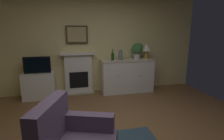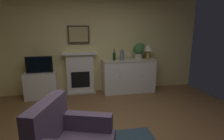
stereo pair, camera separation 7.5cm
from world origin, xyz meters
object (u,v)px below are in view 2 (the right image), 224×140
fireplace_unit (80,73)px  table_lamp (148,49)px  framed_picture (79,35)px  potted_plant_small (139,50)px  vase_decorative (122,55)px  wine_bottle (114,56)px  wine_glass_left (127,55)px  tv_cabinet (41,85)px  tv_set (39,65)px  sideboard_cabinet (129,76)px  wine_glass_center (131,55)px

fireplace_unit → table_lamp: (1.82, -0.18, 0.63)m
framed_picture → potted_plant_small: (1.58, -0.18, -0.40)m
vase_decorative → wine_bottle: bearing=179.1°
wine_glass_left → tv_cabinet: bearing=178.8°
wine_bottle → potted_plant_small: size_ratio=0.67×
vase_decorative → tv_set: vase_decorative is taller
fireplace_unit → table_lamp: 1.94m
framed_picture → wine_glass_left: bearing=-11.8°
wine_glass_left → tv_cabinet: 2.31m
wine_glass_left → fireplace_unit: bearing=170.3°
framed_picture → tv_set: size_ratio=0.89×
tv_cabinet → wine_glass_left: bearing=-1.2°
fireplace_unit → wine_bottle: bearing=-14.3°
table_lamp → wine_glass_left: bearing=-176.9°
framed_picture → tv_cabinet: (-0.98, -0.21, -1.23)m
wine_bottle → potted_plant_small: potted_plant_small is taller
wine_glass_left → vase_decorative: size_ratio=0.59×
fireplace_unit → tv_cabinet: size_ratio=1.47×
framed_picture → table_lamp: size_ratio=1.37×
wine_glass_left → wine_bottle: bearing=-177.7°
vase_decorative → wine_glass_left: bearing=7.0°
tv_cabinet → fireplace_unit: bearing=9.4°
sideboard_cabinet → tv_set: 2.31m
fireplace_unit → potted_plant_small: size_ratio=2.56×
sideboard_cabinet → wine_glass_left: size_ratio=8.61×
fireplace_unit → tv_set: (-0.98, -0.19, 0.30)m
wine_bottle → wine_glass_center: (0.46, 0.03, 0.01)m
wine_glass_center → tv_cabinet: size_ratio=0.22×
fireplace_unit → vase_decorative: (1.09, -0.23, 0.49)m
sideboard_cabinet → tv_cabinet: 2.27m
tv_cabinet → tv_set: tv_set is taller
framed_picture → sideboard_cabinet: framed_picture is taller
wine_bottle → vase_decorative: size_ratio=1.03×
sideboard_cabinet → tv_set: (-2.27, -0.01, 0.40)m
sideboard_cabinet → tv_cabinet: size_ratio=1.89×
wine_glass_center → tv_cabinet: bearing=179.3°
table_lamp → tv_cabinet: size_ratio=0.53×
sideboard_cabinet → wine_glass_left: bearing=-154.7°
fireplace_unit → tv_set: 1.04m
table_lamp → vase_decorative: (-0.74, -0.05, -0.14)m
framed_picture → wine_glass_left: 1.36m
tv_set → fireplace_unit: bearing=10.8°
tv_cabinet → wine_bottle: bearing=-1.9°
tv_set → wine_glass_center: bearing=-0.1°
vase_decorative → potted_plant_small: (0.50, 0.10, 0.12)m
wine_bottle → tv_cabinet: wine_bottle is taller
wine_bottle → tv_cabinet: (-1.85, 0.06, -0.68)m
tv_set → vase_decorative: bearing=-1.2°
sideboard_cabinet → tv_set: size_ratio=2.29×
framed_picture → vase_decorative: framed_picture is taller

